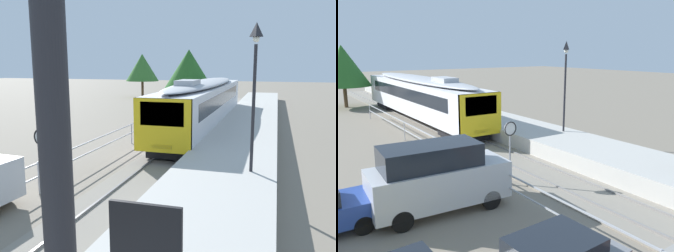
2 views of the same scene
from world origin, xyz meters
The scene contains 11 objects.
ground_plane centered at (-3.00, 22.00, 0.00)m, with size 160.00×160.00×0.00m, color slate.
track_rails centered at (0.00, 22.00, 0.03)m, with size 3.20×60.00×0.14m.
commuter_train centered at (0.00, 26.67, 2.15)m, with size 2.82×20.05×3.74m.
station_platform centered at (3.25, 22.00, 0.45)m, with size 3.90×60.00×0.90m, color #B7B5AD.
platform_lamp_near_end centered at (4.27, 2.21, 4.62)m, with size 0.34×0.34×5.35m.
platform_lamp_mid_platform centered at (4.27, 14.24, 4.62)m, with size 0.34×0.34×5.35m.
platform_notice_board centered at (3.17, 6.03, 2.19)m, with size 1.20×0.08×1.80m.
speed_limit_sign centered at (-2.12, 10.76, 2.12)m, with size 0.61×0.10×2.81m.
carpark_fence centered at (-3.30, 12.00, 0.91)m, with size 0.06×36.06×1.25m.
tree_behind_carpark centered at (-3.78, 37.73, 4.21)m, with size 5.24×5.24×6.27m.
tree_behind_station_far centered at (-13.47, 49.64, 4.26)m, with size 4.70×4.70×6.18m.
Camera 1 is at (5.04, 1.10, 4.84)m, focal length 38.40 mm.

